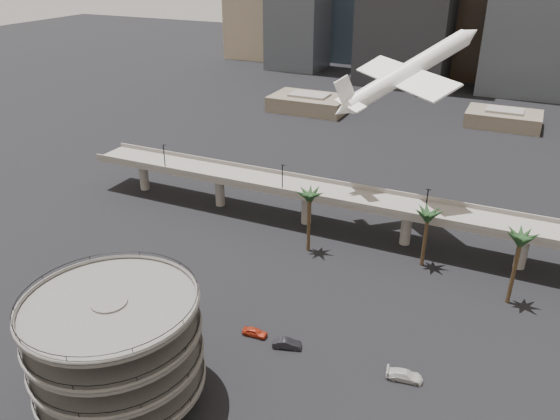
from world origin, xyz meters
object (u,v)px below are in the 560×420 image
at_px(airborne_jet, 407,73).
at_px(car_c, 405,375).
at_px(overpass, 356,202).
at_px(parking_ramp, 116,343).
at_px(car_b, 287,344).
at_px(car_a, 255,332).

height_order(airborne_jet, car_c, airborne_jet).
bearing_deg(airborne_jet, overpass, -158.97).
bearing_deg(parking_ramp, airborne_jet, 75.47).
bearing_deg(overpass, airborne_jet, 65.72).
bearing_deg(car_b, car_c, -104.27).
distance_m(overpass, car_b, 40.43).
bearing_deg(car_c, parking_ramp, 112.38).
height_order(car_b, car_c, car_c).
xyz_separation_m(car_b, car_c, (17.90, 0.81, 0.01)).
distance_m(airborne_jet, car_b, 60.68).
bearing_deg(car_a, car_c, -93.05).
relative_size(airborne_jet, car_b, 5.90).
xyz_separation_m(parking_ramp, overpass, (13.00, 59.00, -2.50)).
height_order(overpass, airborne_jet, airborne_jet).
bearing_deg(airborne_jet, car_a, -144.43).
height_order(parking_ramp, car_b, parking_ramp).
bearing_deg(car_b, overpass, -13.51).
height_order(car_a, car_b, car_b).
bearing_deg(car_b, car_a, 68.84).
bearing_deg(car_b, airborne_jet, -20.25).
distance_m(parking_ramp, car_a, 23.67).
relative_size(airborne_jet, car_c, 5.11).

